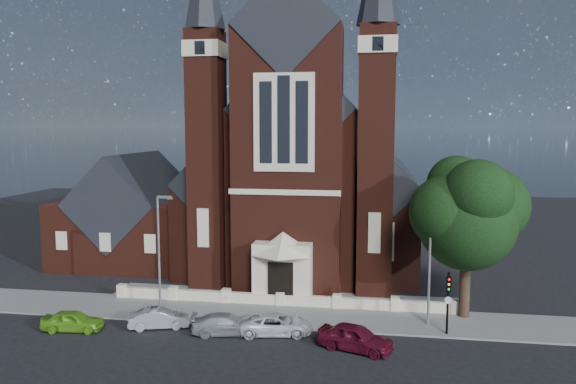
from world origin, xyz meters
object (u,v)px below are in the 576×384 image
Objects in this scene: street_lamp_left at (160,246)px; street_lamp_right at (431,256)px; car_white_suv at (276,324)px; street_tree at (470,216)px; church at (309,173)px; car_silver_a at (159,318)px; car_silver_b at (227,324)px; traffic_signal at (448,295)px; parish_hall at (135,219)px; car_lime_van at (73,321)px; car_dark_red at (356,337)px.

street_lamp_right is (18.00, 0.00, 0.00)m from street_lamp_left.
street_tree is at bearing -78.32° from car_white_suv.
street_tree is at bearing -53.83° from church.
street_lamp_left is at bearing 62.06° from car_white_suv.
car_silver_a is at bearing -169.93° from street_lamp_right.
car_silver_a is 0.87× the size of car_silver_b.
traffic_signal is 18.03m from car_silver_a.
church is at bearing -7.64° from car_white_suv.
street_lamp_right is (10.09, -18.94, -3.59)m from church.
parish_hall reaches higher than car_silver_b.
car_silver_a is (-6.86, -21.95, -7.56)m from church.
car_silver_b is at bearing -90.91° from car_lime_van.
street_lamp_right is at bearing 120.01° from traffic_signal.
car_silver_b is (5.58, -3.39, -3.97)m from street_lamp_left.
street_tree is 1.32× the size of street_lamp_left.
traffic_signal reaches higher than car_dark_red.
car_silver_b is 8.01m from car_dark_red.
car_dark_red is at bearing -150.80° from traffic_signal.
car_lime_van is at bearing -133.51° from street_lamp_left.
parish_hall is at bearing 151.78° from street_lamp_right.
car_dark_red is (-7.02, -6.31, -6.21)m from street_tree.
traffic_signal is (18.91, -1.57, -2.02)m from street_lamp_left.
street_lamp_left is (-7.91, -18.94, -3.59)m from church.
car_lime_van is 0.83× the size of car_white_suv.
traffic_signal reaches higher than car_silver_a.
car_white_suv is (12.65, 1.45, -0.01)m from car_lime_van.
car_white_suv is (2.97, 0.51, 0.00)m from car_silver_b.
street_tree is 17.00m from car_silver_b.
car_white_suv is at bearing -106.44° from car_silver_a.
parish_hall is 28.68m from car_dark_red.
traffic_signal is 10.63m from car_white_suv.
car_silver_a is at bearing -175.41° from traffic_signal.
street_lamp_right is 2.14× the size of car_silver_a.
traffic_signal is at bearing -41.18° from car_dark_red.
car_silver_a is 4.54m from car_silver_b.
street_tree is 2.46× the size of car_silver_b.
traffic_signal is 0.88× the size of car_white_suv.
car_white_suv is (0.63, -21.82, -7.55)m from church.
traffic_signal is at bearing -92.58° from car_silver_b.
car_white_suv is (-11.97, -4.59, -6.33)m from street_tree.
car_lime_van is at bearing -168.93° from street_lamp_right.
street_tree reaches higher than car_silver_a.
car_white_suv is (16.63, -16.88, -3.38)m from parish_hall.
street_lamp_right reaches higher than traffic_signal.
church is at bearing 67.34° from street_lamp_left.
street_lamp_left is at bearing 90.76° from car_dark_red.
street_lamp_left is 14.76m from car_dark_red.
street_lamp_left is 7.16m from car_lime_van.
street_tree is at bearing -93.80° from car_silver_a.
car_white_suv is (-9.46, -2.88, -3.97)m from street_lamp_right.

